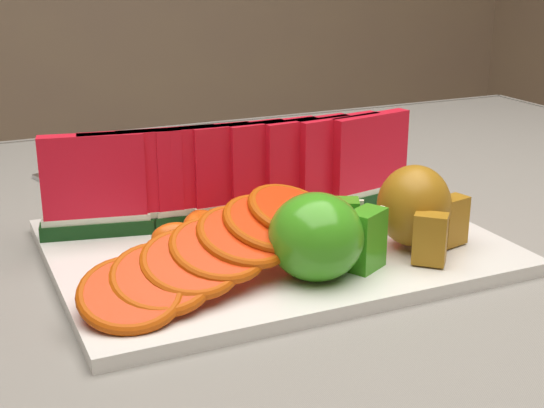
{
  "coord_description": "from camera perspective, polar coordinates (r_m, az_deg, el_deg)",
  "views": [
    {
      "loc": [
        -0.25,
        -0.64,
        1.03
      ],
      "look_at": [
        0.02,
        -0.05,
        0.81
      ],
      "focal_mm": 50.0,
      "sensor_mm": 36.0,
      "label": 1
    }
  ],
  "objects": [
    {
      "name": "side_plate",
      "position": [
        0.95,
        -3.63,
        2.36
      ],
      "size": [
        0.22,
        0.22,
        0.01
      ],
      "color": "silver",
      "rests_on": "tablecloth"
    },
    {
      "name": "pear_cluster",
      "position": [
        0.69,
        10.88,
        -0.34
      ],
      "size": [
        0.09,
        0.1,
        0.08
      ],
      "color": "#AF8705",
      "rests_on": "platter"
    },
    {
      "name": "apple_cluster",
      "position": [
        0.63,
        3.82,
        -2.45
      ],
      "size": [
        0.11,
        0.09,
        0.07
      ],
      "color": "#35821C",
      "rests_on": "platter"
    },
    {
      "name": "tablecloth",
      "position": [
        0.75,
        -2.97,
        -5.8
      ],
      "size": [
        1.53,
        1.03,
        0.2
      ],
      "color": "gray",
      "rests_on": "table"
    },
    {
      "name": "orange_fan_front",
      "position": [
        0.61,
        -4.1,
        -3.43
      ],
      "size": [
        0.26,
        0.15,
        0.06
      ],
      "color": "#EC6500",
      "rests_on": "platter"
    },
    {
      "name": "table",
      "position": [
        0.78,
        -2.89,
        -9.98
      ],
      "size": [
        1.4,
        0.9,
        0.75
      ],
      "color": "#4C2818",
      "rests_on": "ground"
    },
    {
      "name": "tangerine_segments",
      "position": [
        0.72,
        -1.88,
        -1.38
      ],
      "size": [
        0.2,
        0.07,
        0.03
      ],
      "color": "orange",
      "rests_on": "platter"
    },
    {
      "name": "platter",
      "position": [
        0.71,
        0.03,
        -3.16
      ],
      "size": [
        0.4,
        0.3,
        0.01
      ],
      "color": "silver",
      "rests_on": "tablecloth"
    },
    {
      "name": "watermelon_row",
      "position": [
        0.75,
        -2.46,
        2.2
      ],
      "size": [
        0.39,
        0.07,
        0.1
      ],
      "color": "#0F3D19",
      "rests_on": "platter"
    },
    {
      "name": "orange_fan_back",
      "position": [
        0.83,
        -1.49,
        2.16
      ],
      "size": [
        0.38,
        0.11,
        0.05
      ],
      "color": "#EC6500",
      "rests_on": "platter"
    },
    {
      "name": "fork",
      "position": [
        0.92,
        -15.15,
        1.12
      ],
      "size": [
        0.06,
        0.19,
        0.0
      ],
      "color": "silver",
      "rests_on": "tablecloth"
    }
  ]
}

